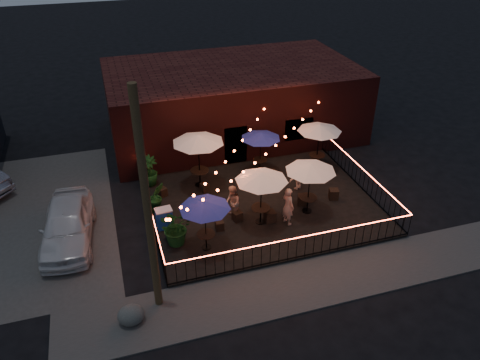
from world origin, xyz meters
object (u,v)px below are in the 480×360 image
at_px(boulder, 131,315).
at_px(utility_pole, 148,209).
at_px(cafe_table_2, 262,178).
at_px(cooler, 164,218).
at_px(cafe_table_0, 205,205).
at_px(cafe_table_5, 320,128).
at_px(cafe_table_1, 198,139).
at_px(cafe_table_3, 261,136).
at_px(cafe_table_4, 311,168).

bearing_deg(boulder, utility_pole, 30.23).
relative_size(cafe_table_2, cooler, 3.07).
xyz_separation_m(cafe_table_0, cooler, (-1.36, 1.84, -1.57)).
bearing_deg(cafe_table_5, boulder, -143.81).
height_order(cafe_table_1, cafe_table_5, cafe_table_1).
bearing_deg(cooler, utility_pole, -107.43).
bearing_deg(cooler, boulder, -117.00).
bearing_deg(boulder, cafe_table_2, 33.27).
xyz_separation_m(utility_pole, boulder, (-0.99, -0.58, -3.65)).
distance_m(utility_pole, cafe_table_5, 11.60).
height_order(cafe_table_1, cafe_table_3, cafe_table_1).
height_order(cafe_table_4, cafe_table_5, cafe_table_5).
relative_size(cafe_table_0, cooler, 2.87).
bearing_deg(boulder, cafe_table_1, 61.61).
xyz_separation_m(utility_pole, cafe_table_2, (4.89, 3.28, -1.62)).
distance_m(cafe_table_0, cooler, 2.77).
bearing_deg(cafe_table_0, cafe_table_2, 20.47).
xyz_separation_m(cafe_table_4, cooler, (-6.23, 0.71, -1.74)).
height_order(cafe_table_1, boulder, cafe_table_1).
xyz_separation_m(cafe_table_1, cafe_table_5, (6.10, -0.12, -0.23)).
relative_size(utility_pole, boulder, 8.90).
xyz_separation_m(cooler, boulder, (-1.89, -4.71, -0.26)).
relative_size(cafe_table_4, cooler, 2.67).
xyz_separation_m(cafe_table_0, cafe_table_5, (6.94, 4.58, 0.20)).
xyz_separation_m(cafe_table_4, cafe_table_5, (2.06, 3.45, 0.02)).
height_order(cafe_table_0, cafe_table_5, cafe_table_5).
distance_m(cafe_table_0, cafe_table_4, 5.00).
bearing_deg(cafe_table_1, cafe_table_0, -100.14).
bearing_deg(cafe_table_1, boulder, -118.39).
bearing_deg(cafe_table_2, cooler, 167.87).
bearing_deg(utility_pole, cafe_table_5, 36.78).
bearing_deg(cafe_table_4, cafe_table_1, 138.44).
height_order(cafe_table_4, boulder, cafe_table_4).
height_order(cafe_table_2, cafe_table_4, cafe_table_2).
bearing_deg(cafe_table_2, cafe_table_3, 70.94).
bearing_deg(cafe_table_5, cafe_table_4, -120.87).
xyz_separation_m(cafe_table_3, cooler, (-5.41, -3.26, -1.53)).
relative_size(cafe_table_4, boulder, 2.71).
bearing_deg(cafe_table_3, boulder, -132.47).
relative_size(cafe_table_5, boulder, 3.16).
distance_m(cafe_table_4, cooler, 6.51).
bearing_deg(cafe_table_2, cafe_table_1, 115.64).
height_order(cafe_table_0, boulder, cafe_table_0).
relative_size(utility_pole, cafe_table_5, 2.82).
xyz_separation_m(cafe_table_1, cafe_table_3, (3.21, 0.40, -0.46)).
xyz_separation_m(cafe_table_4, boulder, (-8.13, -4.00, -2.01)).
height_order(cafe_table_1, cafe_table_2, cafe_table_1).
xyz_separation_m(cafe_table_2, cafe_table_5, (4.31, 3.60, 0.00)).
relative_size(cafe_table_2, cafe_table_5, 0.98).
height_order(cafe_table_0, cafe_table_4, cafe_table_4).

